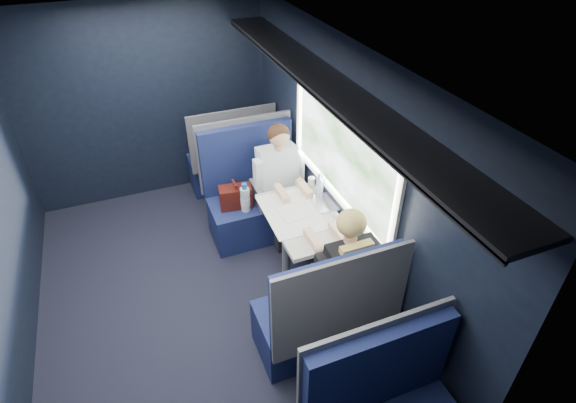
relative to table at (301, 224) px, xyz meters
name	(u,v)px	position (x,y,z in m)	size (l,w,h in m)	color
ground	(199,305)	(-1.03, 0.00, -0.67)	(2.80, 4.20, 0.01)	black
room_shell	(179,170)	(-1.01, 0.00, 0.81)	(3.00, 4.40, 2.40)	black
table	(301,224)	(0.00, 0.00, 0.00)	(0.62, 1.00, 0.74)	#54565E
seat_bay_near	(253,199)	(-0.19, 0.87, -0.24)	(1.04, 0.62, 1.26)	#0D143D
seat_bay_far	(323,317)	(-0.18, -0.87, -0.25)	(1.04, 0.62, 1.26)	#0D143D
seat_row_front	(231,160)	(-0.18, 1.80, -0.25)	(1.04, 0.51, 1.16)	#0D143D
man	(281,179)	(0.07, 0.70, 0.06)	(0.53, 0.56, 1.32)	black
woman	(344,267)	(0.07, -0.71, 0.06)	(0.53, 0.56, 1.32)	black
papers	(291,212)	(-0.06, 0.10, 0.08)	(0.49, 0.70, 0.01)	white
laptop	(330,197)	(0.34, 0.11, 0.14)	(0.25, 0.32, 0.23)	silver
bottle_small	(320,186)	(0.30, 0.26, 0.19)	(0.07, 0.07, 0.25)	silver
cup	(312,182)	(0.30, 0.44, 0.12)	(0.07, 0.07, 0.09)	white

